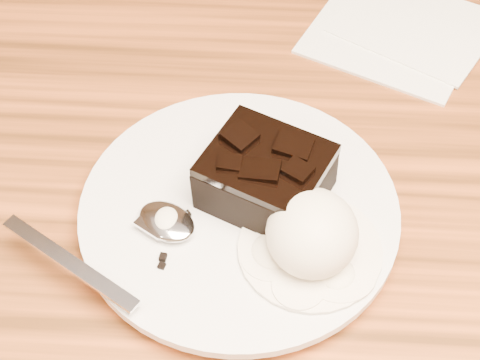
# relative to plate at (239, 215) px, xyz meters

# --- Properties ---
(plate) EXTENTS (0.24, 0.24, 0.02)m
(plate) POSITION_rel_plate_xyz_m (0.00, 0.00, 0.00)
(plate) COLOR white
(plate) RESTS_ON dining_table
(brownie) EXTENTS (0.11, 0.10, 0.04)m
(brownie) POSITION_rel_plate_xyz_m (0.02, 0.01, 0.03)
(brownie) COLOR black
(brownie) RESTS_ON plate
(ice_cream_scoop) EXTENTS (0.07, 0.07, 0.06)m
(ice_cream_scoop) POSITION_rel_plate_xyz_m (0.05, -0.04, 0.03)
(ice_cream_scoop) COLOR white
(ice_cream_scoop) RESTS_ON plate
(melt_puddle) EXTENTS (0.10, 0.10, 0.00)m
(melt_puddle) POSITION_rel_plate_xyz_m (0.05, -0.04, 0.01)
(melt_puddle) COLOR silver
(melt_puddle) RESTS_ON plate
(spoon) EXTENTS (0.17, 0.13, 0.01)m
(spoon) POSITION_rel_plate_xyz_m (-0.05, -0.02, 0.02)
(spoon) COLOR silver
(spoon) RESTS_ON plate
(napkin) EXTENTS (0.20, 0.20, 0.01)m
(napkin) POSITION_rel_plate_xyz_m (0.14, 0.23, -0.01)
(napkin) COLOR white
(napkin) RESTS_ON dining_table
(crumb_a) EXTENTS (0.01, 0.01, 0.00)m
(crumb_a) POSITION_rel_plate_xyz_m (-0.05, -0.05, 0.01)
(crumb_a) COLOR black
(crumb_a) RESTS_ON plate
(crumb_b) EXTENTS (0.01, 0.01, 0.00)m
(crumb_b) POSITION_rel_plate_xyz_m (-0.05, -0.06, 0.01)
(crumb_b) COLOR black
(crumb_b) RESTS_ON plate
(crumb_c) EXTENTS (0.00, 0.01, 0.00)m
(crumb_c) POSITION_rel_plate_xyz_m (0.02, -0.06, 0.01)
(crumb_c) COLOR black
(crumb_c) RESTS_ON plate
(crumb_d) EXTENTS (0.01, 0.01, 0.00)m
(crumb_d) POSITION_rel_plate_xyz_m (-0.04, -0.01, 0.01)
(crumb_d) COLOR black
(crumb_d) RESTS_ON plate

